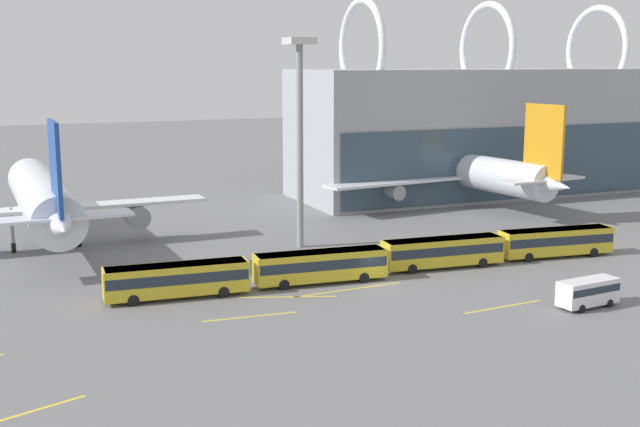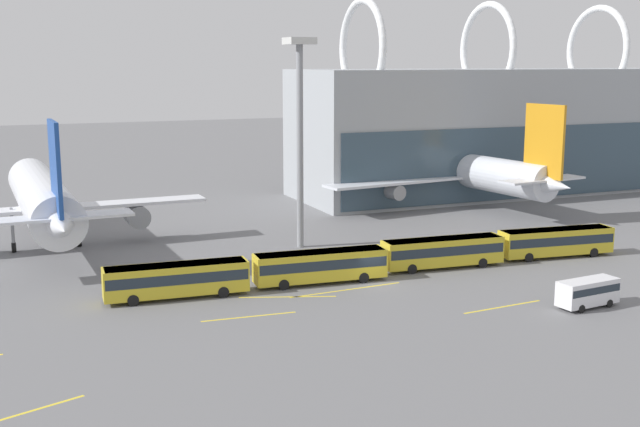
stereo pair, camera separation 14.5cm
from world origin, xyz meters
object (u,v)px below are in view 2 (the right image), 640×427
at_px(shuttle_bus_0, 176,278).
at_px(shuttle_bus_1, 320,264).
at_px(shuttle_bus_3, 556,240).
at_px(airliner_at_gate_near, 43,199).
at_px(shuttle_bus_2, 443,251).
at_px(service_van_foreground, 588,291).
at_px(floodlight_mast, 300,112).
at_px(airliner_at_gate_far, 463,169).

distance_m(shuttle_bus_0, shuttle_bus_1, 13.73).
bearing_deg(shuttle_bus_0, shuttle_bus_3, 3.09).
xyz_separation_m(airliner_at_gate_near, shuttle_bus_3, (50.47, -25.96, -3.72)).
distance_m(shuttle_bus_1, shuttle_bus_3, 27.44).
bearing_deg(shuttle_bus_0, shuttle_bus_2, 4.05).
relative_size(service_van_foreground, floodlight_mast, 0.25).
height_order(airliner_at_gate_far, shuttle_bus_0, airliner_at_gate_far).
bearing_deg(airliner_at_gate_near, shuttle_bus_2, -126.06).
bearing_deg(shuttle_bus_3, shuttle_bus_1, -174.14).
xyz_separation_m(airliner_at_gate_far, shuttle_bus_1, (-36.12, -31.94, -3.34)).
bearing_deg(floodlight_mast, shuttle_bus_0, -140.38).
bearing_deg(airliner_at_gate_near, shuttle_bus_0, -161.37).
distance_m(shuttle_bus_1, service_van_foreground, 24.17).
bearing_deg(service_van_foreground, airliner_at_gate_near, -50.86).
xyz_separation_m(shuttle_bus_0, service_van_foreground, (31.92, -16.30, -0.40)).
relative_size(shuttle_bus_1, shuttle_bus_3, 1.00).
distance_m(shuttle_bus_2, service_van_foreground, 16.97).
relative_size(shuttle_bus_2, floodlight_mast, 0.55).
bearing_deg(service_van_foreground, shuttle_bus_0, -32.60).
height_order(shuttle_bus_0, shuttle_bus_2, same).
height_order(airliner_at_gate_far, shuttle_bus_3, airliner_at_gate_far).
bearing_deg(airliner_at_gate_near, airliner_at_gate_far, -85.55).
relative_size(airliner_at_gate_near, floodlight_mast, 1.71).
height_order(airliner_at_gate_near, shuttle_bus_2, airliner_at_gate_near).
height_order(shuttle_bus_0, service_van_foreground, shuttle_bus_0).
relative_size(airliner_at_gate_far, shuttle_bus_0, 3.61).
xyz_separation_m(airliner_at_gate_near, airliner_at_gate_far, (59.14, 6.17, -0.38)).
height_order(airliner_at_gate_far, shuttle_bus_1, airliner_at_gate_far).
bearing_deg(shuttle_bus_3, service_van_foreground, -114.22).
height_order(airliner_at_gate_near, shuttle_bus_3, airliner_at_gate_near).
bearing_deg(shuttle_bus_0, airliner_at_gate_far, 36.24).
relative_size(airliner_at_gate_near, shuttle_bus_0, 3.09).
height_order(shuttle_bus_0, shuttle_bus_1, same).
xyz_separation_m(airliner_at_gate_near, shuttle_bus_2, (36.74, -25.30, -3.72)).
xyz_separation_m(airliner_at_gate_near, shuttle_bus_0, (9.30, -25.37, -3.72)).
distance_m(airliner_at_gate_far, shuttle_bus_0, 59.07).
bearing_deg(shuttle_bus_2, shuttle_bus_3, 1.63).
relative_size(shuttle_bus_1, floodlight_mast, 0.55).
xyz_separation_m(service_van_foreground, floodlight_mast, (-14.47, 30.75, 13.88)).
distance_m(shuttle_bus_0, shuttle_bus_3, 41.17).
distance_m(airliner_at_gate_far, floodlight_mast, 38.00).
xyz_separation_m(shuttle_bus_0, shuttle_bus_1, (13.72, -0.41, 0.00)).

